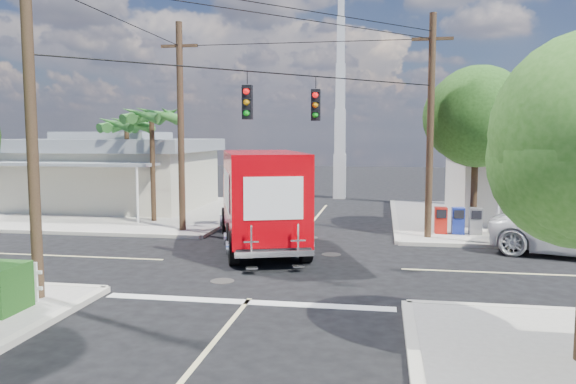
# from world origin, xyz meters

# --- Properties ---
(ground) EXTENTS (120.00, 120.00, 0.00)m
(ground) POSITION_xyz_m (0.00, 0.00, 0.00)
(ground) COLOR black
(ground) RESTS_ON ground
(sidewalk_ne) EXTENTS (14.12, 14.12, 0.14)m
(sidewalk_ne) POSITION_xyz_m (10.88, 10.88, 0.07)
(sidewalk_ne) COLOR #9F9A8F
(sidewalk_ne) RESTS_ON ground
(sidewalk_nw) EXTENTS (14.12, 14.12, 0.14)m
(sidewalk_nw) POSITION_xyz_m (-10.88, 10.88, 0.07)
(sidewalk_nw) COLOR #9F9A8F
(sidewalk_nw) RESTS_ON ground
(road_markings) EXTENTS (32.00, 32.00, 0.01)m
(road_markings) POSITION_xyz_m (0.00, -1.47, 0.01)
(road_markings) COLOR beige
(road_markings) RESTS_ON ground
(building_ne) EXTENTS (11.80, 10.20, 4.50)m
(building_ne) POSITION_xyz_m (12.50, 11.97, 2.32)
(building_ne) COLOR beige
(building_ne) RESTS_ON sidewalk_ne
(building_nw) EXTENTS (10.80, 10.20, 4.30)m
(building_nw) POSITION_xyz_m (-12.00, 12.46, 2.22)
(building_nw) COLOR beige
(building_nw) RESTS_ON sidewalk_nw
(radio_tower) EXTENTS (0.80, 0.80, 17.00)m
(radio_tower) POSITION_xyz_m (0.50, 20.00, 5.64)
(radio_tower) COLOR silver
(radio_tower) RESTS_ON ground
(tree_ne_front) EXTENTS (4.21, 4.14, 6.66)m
(tree_ne_front) POSITION_xyz_m (7.21, 6.76, 4.77)
(tree_ne_front) COLOR #422D1C
(tree_ne_front) RESTS_ON sidewalk_ne
(tree_ne_back) EXTENTS (3.77, 3.66, 5.82)m
(tree_ne_back) POSITION_xyz_m (9.81, 8.96, 4.19)
(tree_ne_back) COLOR #422D1C
(tree_ne_back) RESTS_ON sidewalk_ne
(palm_nw_front) EXTENTS (3.01, 3.08, 5.59)m
(palm_nw_front) POSITION_xyz_m (-7.50, 7.50, 5.04)
(palm_nw_front) COLOR #422D1C
(palm_nw_front) RESTS_ON sidewalk_nw
(palm_nw_back) EXTENTS (3.01, 3.08, 5.19)m
(palm_nw_back) POSITION_xyz_m (-9.50, 9.00, 4.67)
(palm_nw_back) COLOR #422D1C
(palm_nw_back) RESTS_ON sidewalk_nw
(utility_poles) EXTENTS (12.00, 10.68, 9.00)m
(utility_poles) POSITION_xyz_m (-1.58, 1.60, 4.67)
(utility_poles) COLOR #473321
(utility_poles) RESTS_ON ground
(vending_boxes) EXTENTS (1.90, 0.50, 1.10)m
(vending_boxes) POSITION_xyz_m (6.50, 6.20, 0.69)
(vending_boxes) COLOR #B61910
(vending_boxes) RESTS_ON sidewalk_ne
(delivery_truck) EXTENTS (4.97, 8.74, 3.64)m
(delivery_truck) POSITION_xyz_m (-1.17, 2.75, 1.85)
(delivery_truck) COLOR black
(delivery_truck) RESTS_ON ground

